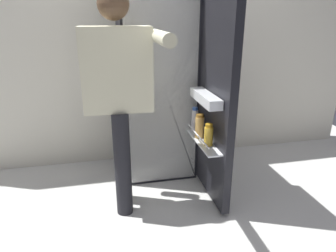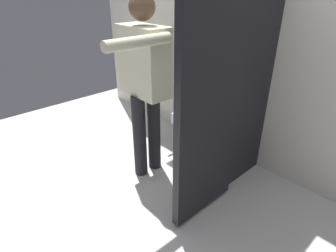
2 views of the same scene
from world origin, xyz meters
name	(u,v)px [view 1 (image 1 of 2)]	position (x,y,z in m)	size (l,w,h in m)	color
ground_plane	(169,196)	(0.00, 0.00, 0.00)	(5.18, 5.18, 0.00)	silver
kitchen_wall	(149,32)	(0.00, 0.87, 1.27)	(4.40, 0.10, 2.53)	silver
refrigerator	(161,78)	(0.03, 0.47, 0.90)	(0.69, 1.18, 1.80)	black
person	(119,87)	(-0.36, -0.04, 0.95)	(0.54, 0.78, 1.59)	black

